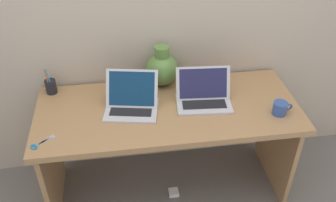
% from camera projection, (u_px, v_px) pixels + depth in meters
% --- Properties ---
extents(ground_plane, '(6.00, 6.00, 0.00)m').
position_uv_depth(ground_plane, '(168.00, 186.00, 2.73)').
color(ground_plane, slate).
extents(back_wall, '(4.40, 0.04, 2.40)m').
position_uv_depth(back_wall, '(159.00, 12.00, 2.33)').
color(back_wall, '#BCAD99').
rests_on(back_wall, ground).
extents(desk, '(1.63, 0.68, 0.73)m').
position_uv_depth(desk, '(168.00, 126.00, 2.39)').
color(desk, '#AD7F51').
rests_on(desk, ground).
extents(laptop_left, '(0.36, 0.31, 0.22)m').
position_uv_depth(laptop_left, '(132.00, 100.00, 2.26)').
color(laptop_left, silver).
rests_on(laptop_left, desk).
extents(laptop_right, '(0.36, 0.25, 0.21)m').
position_uv_depth(laptop_right, '(203.00, 94.00, 2.32)').
color(laptop_right, silver).
rests_on(laptop_right, desk).
extents(green_vase, '(0.22, 0.22, 0.28)m').
position_uv_depth(green_vase, '(162.00, 68.00, 2.45)').
color(green_vase, '#5B843D').
rests_on(green_vase, desk).
extents(coffee_mug, '(0.12, 0.09, 0.08)m').
position_uv_depth(coffee_mug, '(280.00, 108.00, 2.23)').
color(coffee_mug, '#335199').
rests_on(coffee_mug, desk).
extents(pen_cup, '(0.07, 0.07, 0.19)m').
position_uv_depth(pen_cup, '(51.00, 86.00, 2.40)').
color(pen_cup, black).
rests_on(pen_cup, desk).
extents(scissors, '(0.13, 0.11, 0.01)m').
position_uv_depth(scissors, '(39.00, 144.00, 2.03)').
color(scissors, '#B7B7BC').
rests_on(scissors, desk).
extents(power_brick, '(0.07, 0.07, 0.03)m').
position_uv_depth(power_brick, '(174.00, 192.00, 2.67)').
color(power_brick, white).
rests_on(power_brick, ground).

